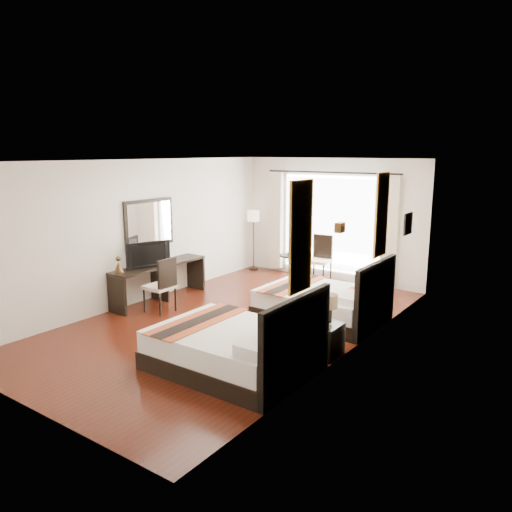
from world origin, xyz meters
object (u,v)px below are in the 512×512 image
Objects in this scene: table_lamp at (329,303)px; desk_chair at (161,296)px; nightstand at (326,340)px; bed_near at (236,348)px; fruit_bowl at (292,253)px; television at (146,254)px; bed_far at (325,303)px; vase at (320,320)px; floor_lamp at (253,220)px; console_desk at (160,282)px; window_chair at (319,268)px; side_table at (291,267)px.

desk_chair reaches higher than table_lamp.
nightstand is 0.55m from table_lamp.
bed_near is 9.78× the size of fruit_bowl.
television is at bearing 177.51° from table_lamp.
bed_far is 14.92× the size of vase.
vase is 0.09× the size of floor_lamp.
television is at bearing -111.28° from fruit_bowl.
console_desk is at bearing 172.76° from table_lamp.
desk_chair reaches higher than fruit_bowl.
console_desk is 3.66m from window_chair.
floor_lamp reaches higher than nightstand.
bed_far is (0.02, 2.56, -0.01)m from bed_near.
television reaches higher than window_chair.
vase is (-0.04, -0.16, -0.22)m from table_lamp.
table_lamp is 0.41× the size of desk_chair.
television reaches higher than table_lamp.
fruit_bowl is at bearing -102.37° from desk_chair.
bed_far is at bearing 118.17° from nightstand.
bed_near is at bearing -67.45° from fruit_bowl.
side_table is at bearing -99.41° from fruit_bowl.
bed_far is 9.55× the size of fruit_bowl.
window_chair is (0.64, 0.18, 0.03)m from side_table.
table_lamp is 0.48× the size of television.
table_lamp is 4.41m from side_table.
television reaches higher than vase.
side_table is 0.67m from window_chair.
vase reaches higher than side_table.
window_chair reaches higher than side_table.
table_lamp is 4.07m from console_desk.
fruit_bowl is (-2.72, 3.51, 0.38)m from nightstand.
floor_lamp is at bearing 165.86° from side_table.
floor_lamp is (-0.57, 3.78, 0.95)m from desk_chair.
bed_near is at bearing -67.30° from side_table.
television reaches higher than console_desk.
window_chair is at bearing 118.36° from vase.
floor_lamp is at bearing 143.79° from bed_far.
desk_chair is 3.52m from side_table.
desk_chair is at bearing 156.24° from bed_near.
bed_near is 5.07× the size of table_lamp.
bed_far is 1.62m from nightstand.
console_desk is 2.49× the size of television.
bed_far is at bearing -153.10° from desk_chair.
side_table is at bearing 133.54° from bed_far.
floor_lamp is 1.49m from fruit_bowl.
bed_far is 1.72m from vase.
table_lamp reaches higher than nightstand.
bed_near reaches higher than desk_chair.
fruit_bowl is (0.00, 0.02, 0.32)m from side_table.
console_desk is at bearing 172.05° from nightstand.
nightstand is 3.46m from desk_chair.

